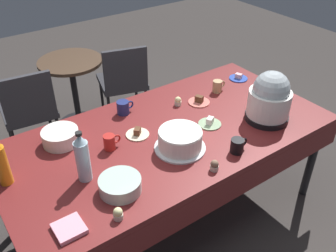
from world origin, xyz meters
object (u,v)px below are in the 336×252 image
object	(u,v)px
dessert_plate_sage	(210,123)
maroon_chair_left	(29,108)
cupcake_rose	(274,97)
coffee_mug_tan	(218,86)
glass_salad_bowl	(120,185)
coffee_mug_navy	(123,107)
maroon_chair_right	(123,79)
cupcake_mint	(214,166)
dessert_plate_cream	(137,133)
dessert_plate_coral	(199,101)
coffee_mug_black	(237,146)
slow_cooker	(270,98)
soda_bottle_water	(83,158)
cupcake_berry	(178,101)
frosted_layer_cake	(180,140)
ceramic_snack_bowl	(61,137)
soda_bottle_orange_juice	(1,162)
potluck_table	(168,140)
dessert_plate_cobalt	(238,78)
cupcake_vanilla	(118,214)
round_cafe_table	(73,81)
coffee_mug_red	(110,142)

from	to	relation	value
dessert_plate_sage	maroon_chair_left	bearing A→B (deg)	121.39
cupcake_rose	coffee_mug_tan	size ratio (longest dim) A/B	0.59
glass_salad_bowl	coffee_mug_navy	size ratio (longest dim) A/B	1.78
maroon_chair_left	maroon_chair_right	size ratio (longest dim) A/B	1.00
cupcake_mint	dessert_plate_cream	bearing A→B (deg)	108.05
dessert_plate_coral	coffee_mug_navy	bearing A→B (deg)	159.79
coffee_mug_black	coffee_mug_tan	world-z (taller)	coffee_mug_tan
slow_cooker	dessert_plate_coral	bearing A→B (deg)	118.23
soda_bottle_water	coffee_mug_black	bearing A→B (deg)	-20.11
dessert_plate_sage	dessert_plate_cream	xyz separation A→B (m)	(-0.46, 0.18, -0.00)
slow_cooker	cupcake_berry	bearing A→B (deg)	127.35
slow_cooker	coffee_mug_tan	size ratio (longest dim) A/B	3.16
coffee_mug_navy	maroon_chair_right	distance (m)	1.09
frosted_layer_cake	coffee_mug_tan	world-z (taller)	frosted_layer_cake
frosted_layer_cake	coffee_mug_navy	world-z (taller)	frosted_layer_cake
coffee_mug_tan	maroon_chair_left	world-z (taller)	maroon_chair_left
cupcake_berry	maroon_chair_left	world-z (taller)	maroon_chair_left
ceramic_snack_bowl	soda_bottle_orange_juice	distance (m)	0.43
soda_bottle_water	coffee_mug_navy	xyz separation A→B (m)	(0.51, 0.47, -0.10)
dessert_plate_cream	slow_cooker	bearing A→B (deg)	-23.22
dessert_plate_sage	maroon_chair_right	size ratio (longest dim) A/B	0.18
coffee_mug_black	cupcake_mint	bearing A→B (deg)	-168.12
potluck_table	coffee_mug_black	world-z (taller)	coffee_mug_black
potluck_table	slow_cooker	world-z (taller)	slow_cooker
dessert_plate_cobalt	frosted_layer_cake	bearing A→B (deg)	-153.73
dessert_plate_cream	cupcake_vanilla	distance (m)	0.71
ceramic_snack_bowl	round_cafe_table	world-z (taller)	ceramic_snack_bowl
potluck_table	round_cafe_table	xyz separation A→B (m)	(-0.05, 1.52, -0.19)
dessert_plate_cream	cupcake_mint	size ratio (longest dim) A/B	2.28
soda_bottle_orange_juice	coffee_mug_tan	size ratio (longest dim) A/B	2.70
dessert_plate_sage	soda_bottle_orange_juice	xyz separation A→B (m)	(-1.29, 0.21, 0.13)
dessert_plate_coral	coffee_mug_red	distance (m)	0.81
soda_bottle_orange_juice	soda_bottle_water	world-z (taller)	soda_bottle_water
ceramic_snack_bowl	coffee_mug_tan	world-z (taller)	coffee_mug_tan
coffee_mug_black	dessert_plate_coral	bearing A→B (deg)	72.66
potluck_table	round_cafe_table	bearing A→B (deg)	91.89
ceramic_snack_bowl	soda_bottle_orange_juice	xyz separation A→B (m)	(-0.39, -0.17, 0.10)
slow_cooker	dessert_plate_sage	distance (m)	0.43
cupcake_mint	soda_bottle_water	size ratio (longest dim) A/B	0.21
cupcake_vanilla	dessert_plate_coral	bearing A→B (deg)	31.67
coffee_mug_black	slow_cooker	bearing A→B (deg)	19.20
soda_bottle_orange_juice	frosted_layer_cake	bearing A→B (deg)	-17.79
cupcake_mint	potluck_table	bearing A→B (deg)	89.96
soda_bottle_orange_juice	cupcake_mint	bearing A→B (deg)	-30.22
maroon_chair_right	dessert_plate_cobalt	bearing A→B (deg)	-61.56
coffee_mug_tan	coffee_mug_red	bearing A→B (deg)	-170.98
frosted_layer_cake	cupcake_rose	size ratio (longest dim) A/B	4.75
slow_cooker	dessert_plate_coral	world-z (taller)	slow_cooker
dessert_plate_sage	dessert_plate_cobalt	bearing A→B (deg)	30.75
maroon_chair_left	dessert_plate_coral	bearing A→B (deg)	-48.98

